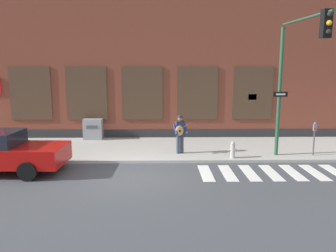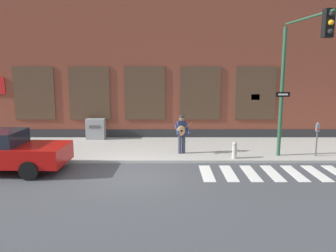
{
  "view_description": "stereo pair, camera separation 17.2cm",
  "coord_description": "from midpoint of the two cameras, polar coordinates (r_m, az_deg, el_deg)",
  "views": [
    {
      "loc": [
        1.05,
        -11.12,
        3.72
      ],
      "look_at": [
        1.28,
        1.89,
        1.47
      ],
      "focal_mm": 35.0,
      "sensor_mm": 36.0,
      "label": 1
    },
    {
      "loc": [
        1.22,
        -11.12,
        3.72
      ],
      "look_at": [
        1.28,
        1.89,
        1.47
      ],
      "focal_mm": 35.0,
      "sensor_mm": 36.0,
      "label": 2
    }
  ],
  "objects": [
    {
      "name": "fire_hydrant",
      "position": [
        13.75,
        11.6,
        -4.12
      ],
      "size": [
        0.38,
        0.2,
        0.7
      ],
      "color": "#B2ADA8",
      "rests_on": "sidewalk"
    },
    {
      "name": "building_backdrop",
      "position": [
        19.32,
        -3.7,
        11.14
      ],
      "size": [
        28.0,
        4.06,
        8.37
      ],
      "color": "brown",
      "rests_on": "ground"
    },
    {
      "name": "red_car",
      "position": [
        13.41,
        -26.89,
        -3.98
      ],
      "size": [
        4.66,
        2.1,
        1.53
      ],
      "color": "#B20F0C",
      "rests_on": "ground"
    },
    {
      "name": "traffic_light",
      "position": [
        13.26,
        21.8,
        9.87
      ],
      "size": [
        0.76,
        3.31,
        5.47
      ],
      "color": "#234C33",
      "rests_on": "sidewalk"
    },
    {
      "name": "parking_meter",
      "position": [
        15.08,
        24.6,
        -1.25
      ],
      "size": [
        0.13,
        0.11,
        1.44
      ],
      "color": "#47474C",
      "rests_on": "sidewalk"
    },
    {
      "name": "ground_plane",
      "position": [
        11.78,
        -5.84,
        -8.65
      ],
      "size": [
        160.0,
        160.0,
        0.0
      ],
      "primitive_type": "plane",
      "color": "#424449"
    },
    {
      "name": "utility_box",
      "position": [
        17.51,
        -12.45,
        -0.51
      ],
      "size": [
        0.97,
        0.53,
        1.07
      ],
      "color": "gray",
      "rests_on": "sidewalk"
    },
    {
      "name": "sidewalk",
      "position": [
        15.48,
        -4.47,
        -3.91
      ],
      "size": [
        28.0,
        4.59,
        0.11
      ],
      "color": "#ADAAA3",
      "rests_on": "ground"
    },
    {
      "name": "crosswalk",
      "position": [
        12.61,
        17.88,
        -7.81
      ],
      "size": [
        5.2,
        1.9,
        0.01
      ],
      "color": "silver",
      "rests_on": "ground"
    },
    {
      "name": "busker",
      "position": [
        14.12,
        2.5,
        -1.04
      ],
      "size": [
        0.77,
        0.64,
        1.68
      ],
      "color": "#33384C",
      "rests_on": "sidewalk"
    }
  ]
}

